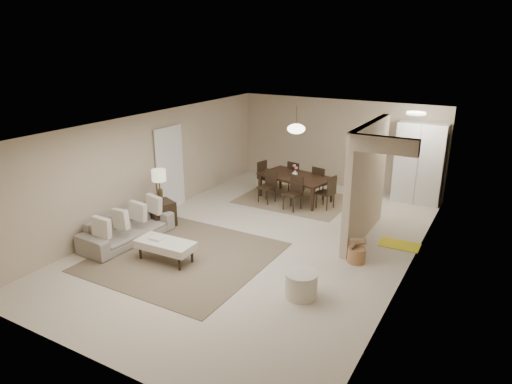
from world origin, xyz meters
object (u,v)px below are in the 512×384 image
Objects in this scene: ottoman_bench at (165,245)px; dining_table at (295,188)px; side_table at (162,214)px; sofa at (127,228)px; round_pouf at (301,285)px; pantry_cabinet at (420,163)px; wicker_basket at (356,255)px.

ottoman_bench is 0.62× the size of dining_table.
ottoman_bench is 2.03× the size of side_table.
sofa reaches higher than round_pouf.
pantry_cabinet is at bearing 39.22° from dining_table.
sofa is at bearing -130.51° from pantry_cabinet.
round_pouf is at bearing -51.70° from dining_table.
side_table is 3.66m from dining_table.
sofa is at bearing -92.78° from side_table.
dining_table is (-2.15, 4.33, 0.12)m from round_pouf.
pantry_cabinet is at bearing -37.37° from sofa.
sofa is 5.90× the size of wicker_basket.
ottoman_bench reaches higher than wicker_basket.
dining_table is (0.66, 4.45, 0.00)m from ottoman_bench.
dining_table reaches higher than wicker_basket.
round_pouf is at bearing -104.31° from wicker_basket.
side_table reaches higher than ottoman_bench.
ottoman_bench is at bearing -177.64° from round_pouf.
dining_table reaches higher than side_table.
side_table is at bearing -109.44° from dining_table.
round_pouf is 4.84m from dining_table.
pantry_cabinet reaches higher than sofa.
ottoman_bench is at bearing -99.89° from sofa.
wicker_basket is at bearing 75.69° from round_pouf.
pantry_cabinet is 3.76× the size of round_pouf.
wicker_basket is at bearing -34.29° from dining_table.
pantry_cabinet is 5.90m from round_pouf.
pantry_cabinet is 3.28m from dining_table.
ottoman_bench is 3.68m from wicker_basket.
dining_table reaches higher than ottoman_bench.
ottoman_bench is 2.11× the size of round_pouf.
round_pouf is at bearing -89.43° from sofa.
wicker_basket is at bearing -68.87° from sofa.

